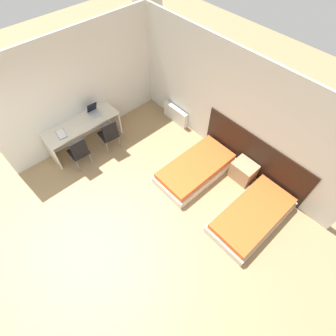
# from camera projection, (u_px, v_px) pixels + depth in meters

# --- Properties ---
(ground_plane) EXTENTS (20.00, 20.00, 0.00)m
(ground_plane) POSITION_uv_depth(u_px,v_px,m) (95.00, 237.00, 5.28)
(ground_plane) COLOR #9E7F56
(wall_back) EXTENTS (6.11, 0.05, 2.70)m
(wall_back) POSITION_uv_depth(u_px,v_px,m) (225.00, 105.00, 5.67)
(wall_back) COLOR silver
(wall_back) RESTS_ON ground_plane
(wall_left) EXTENTS (0.05, 4.63, 2.70)m
(wall_left) POSITION_uv_depth(u_px,v_px,m) (88.00, 86.00, 6.08)
(wall_left) COLOR silver
(wall_left) RESTS_ON ground_plane
(headboard_panel) EXTENTS (2.69, 0.03, 1.12)m
(headboard_panel) POSITION_uv_depth(u_px,v_px,m) (253.00, 157.00, 5.82)
(headboard_panel) COLOR black
(headboard_panel) RESTS_ON ground_plane
(bed_near_window) EXTENTS (0.96, 1.87, 0.34)m
(bed_near_window) POSITION_uv_depth(u_px,v_px,m) (195.00, 169.00, 6.11)
(bed_near_window) COLOR beige
(bed_near_window) RESTS_ON ground_plane
(bed_near_door) EXTENTS (0.96, 1.87, 0.34)m
(bed_near_door) POSITION_uv_depth(u_px,v_px,m) (252.00, 216.00, 5.39)
(bed_near_door) COLOR beige
(bed_near_door) RESTS_ON ground_plane
(nightstand) EXTENTS (0.52, 0.42, 0.48)m
(nightstand) POSITION_uv_depth(u_px,v_px,m) (243.00, 171.00, 5.98)
(nightstand) COLOR tan
(nightstand) RESTS_ON ground_plane
(radiator) EXTENTS (0.82, 0.12, 0.45)m
(radiator) POSITION_uv_depth(u_px,v_px,m) (175.00, 114.00, 7.15)
(radiator) COLOR silver
(radiator) RESTS_ON ground_plane
(desk) EXTENTS (0.61, 1.81, 0.76)m
(desk) POSITION_uv_depth(u_px,v_px,m) (83.00, 129.00, 6.32)
(desk) COLOR beige
(desk) RESTS_ON ground_plane
(chair_near_laptop) EXTENTS (0.44, 0.44, 0.91)m
(chair_near_laptop) POSITION_uv_depth(u_px,v_px,m) (109.00, 134.00, 6.32)
(chair_near_laptop) COLOR black
(chair_near_laptop) RESTS_ON ground_plane
(chair_near_notebook) EXTENTS (0.41, 0.41, 0.91)m
(chair_near_notebook) POSITION_uv_depth(u_px,v_px,m) (79.00, 151.00, 5.99)
(chair_near_notebook) COLOR black
(chair_near_notebook) RESTS_ON ground_plane
(laptop) EXTENTS (0.32, 0.26, 0.30)m
(laptop) POSITION_uv_depth(u_px,v_px,m) (94.00, 112.00, 6.32)
(laptop) COLOR silver
(laptop) RESTS_ON desk
(open_notebook) EXTENTS (0.35, 0.23, 0.02)m
(open_notebook) POSITION_uv_depth(u_px,v_px,m) (61.00, 134.00, 5.96)
(open_notebook) COLOR #1E4793
(open_notebook) RESTS_ON desk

